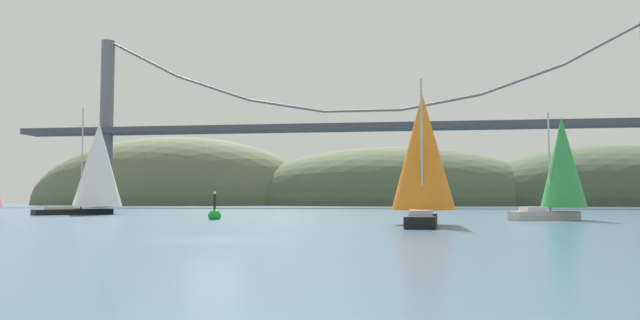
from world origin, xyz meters
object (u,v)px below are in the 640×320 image
Objects in this scene: sailboat_white_mainsail at (97,166)px; sailboat_orange_sail at (423,156)px; channel_buoy at (214,215)px; sailboat_green_sail at (561,166)px.

sailboat_white_mainsail is 42.53m from sailboat_orange_sail.
channel_buoy is at bearing -37.56° from sailboat_white_mainsail.
sailboat_orange_sail reaches higher than channel_buoy.
sailboat_orange_sail is at bearing -26.22° from channel_buoy.
sailboat_white_mainsail is at bearing 147.58° from sailboat_orange_sail.
sailboat_green_sail is 16.34m from sailboat_orange_sail.
sailboat_orange_sail is 3.67× the size of channel_buoy.
sailboat_orange_sail is (35.90, -22.80, -0.75)m from sailboat_white_mainsail.
sailboat_white_mainsail reaches higher than channel_buoy.
sailboat_green_sail is 3.40× the size of channel_buoy.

